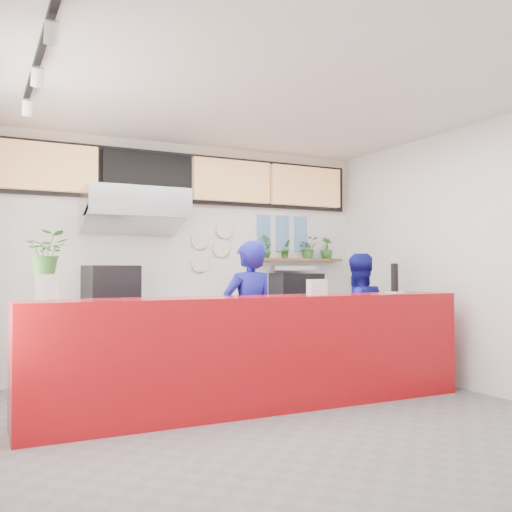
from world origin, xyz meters
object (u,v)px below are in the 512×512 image
object	(u,v)px
staff_center	(249,319)
pepper_mill	(395,278)
espresso_machine	(296,288)
staff_right	(358,318)
service_counter	(260,352)
panini_oven	(111,287)

from	to	relation	value
staff_center	pepper_mill	bearing A→B (deg)	157.36
pepper_mill	staff_center	bearing A→B (deg)	162.59
staff_center	pepper_mill	xyz separation A→B (m)	(1.55, -0.49, 0.44)
espresso_machine	pepper_mill	world-z (taller)	pepper_mill
espresso_machine	staff_right	distance (m)	1.22
staff_right	pepper_mill	bearing A→B (deg)	100.45
pepper_mill	service_counter	bearing A→B (deg)	179.52
espresso_machine	pepper_mill	xyz separation A→B (m)	(0.19, -1.81, 0.17)
espresso_machine	staff_center	distance (m)	1.92
panini_oven	staff_right	world-z (taller)	staff_right
service_counter	pepper_mill	world-z (taller)	pepper_mill
staff_center	service_counter	bearing A→B (deg)	72.72
service_counter	staff_center	distance (m)	0.56
staff_right	pepper_mill	xyz separation A→B (m)	(0.02, -0.65, 0.49)
panini_oven	pepper_mill	xyz separation A→B (m)	(2.73, -1.81, 0.12)
service_counter	pepper_mill	xyz separation A→B (m)	(1.65, -0.01, 0.72)
staff_center	espresso_machine	bearing A→B (deg)	-140.95
panini_oven	espresso_machine	xyz separation A→B (m)	(2.53, 0.00, -0.05)
service_counter	pepper_mill	distance (m)	1.80
staff_center	staff_right	xyz separation A→B (m)	(1.53, 0.16, -0.06)
staff_right	panini_oven	bearing A→B (deg)	-14.65
service_counter	panini_oven	distance (m)	2.18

